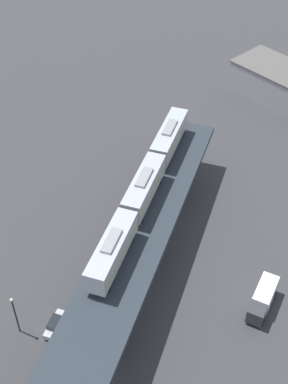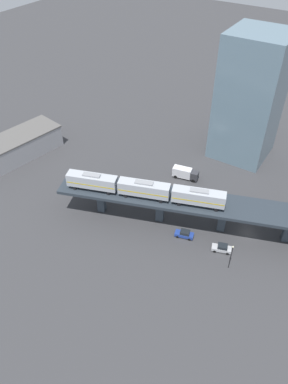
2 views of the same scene
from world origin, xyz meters
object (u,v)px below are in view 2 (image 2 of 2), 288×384
(street_car_silver, at_px, (222,248))
(office_tower, at_px, (250,98))
(street_lamp, at_px, (231,255))
(street_car_blue, at_px, (184,234))
(warehouse_building, at_px, (14,148))
(subway_train, at_px, (144,189))
(delivery_truck, at_px, (185,173))

(street_car_silver, height_order, office_tower, office_tower)
(street_lamp, bearing_deg, street_car_silver, 41.52)
(street_lamp, bearing_deg, street_car_blue, 76.47)
(street_car_silver, bearing_deg, warehouse_building, 88.87)
(subway_train, relative_size, warehouse_building, 1.21)
(subway_train, distance_m, warehouse_building, 47.96)
(street_car_silver, height_order, street_car_blue, same)
(subway_train, distance_m, street_car_blue, 14.41)
(street_car_silver, relative_size, warehouse_building, 0.16)
(street_car_blue, relative_size, delivery_truck, 0.63)
(subway_train, xyz_separation_m, street_car_blue, (0.49, -10.96, -9.35))
(office_tower, bearing_deg, subway_train, 168.06)
(office_tower, bearing_deg, street_car_silver, -164.28)
(delivery_truck, distance_m, office_tower, 27.70)
(subway_train, height_order, office_tower, office_tower)
(street_car_blue, bearing_deg, delivery_truck, 27.31)
(subway_train, bearing_deg, delivery_truck, -1.55)
(subway_train, bearing_deg, street_car_silver, -86.74)
(warehouse_building, bearing_deg, street_car_silver, -91.13)
(street_car_silver, relative_size, street_car_blue, 1.01)
(street_car_silver, bearing_deg, office_tower, 15.72)
(street_car_silver, bearing_deg, delivery_truck, 45.14)
(street_car_silver, xyz_separation_m, office_tower, (40.36, 11.36, 17.06))
(street_car_blue, bearing_deg, office_tower, 3.04)
(warehouse_building, bearing_deg, street_car_blue, -91.95)
(street_lamp, relative_size, warehouse_building, 0.23)
(subway_train, xyz_separation_m, warehouse_building, (2.48, 47.40, -6.88))
(street_car_silver, height_order, street_lamp, street_lamp)
(warehouse_building, xyz_separation_m, office_tower, (39.03, -56.17, 14.59))
(warehouse_building, bearing_deg, delivery_truck, -69.27)
(street_car_silver, distance_m, office_tower, 45.27)
(street_lamp, relative_size, office_tower, 0.19)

